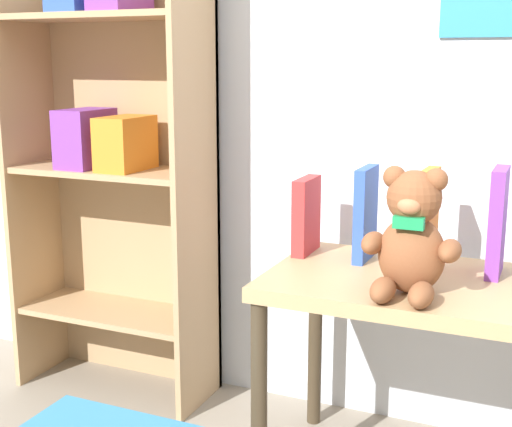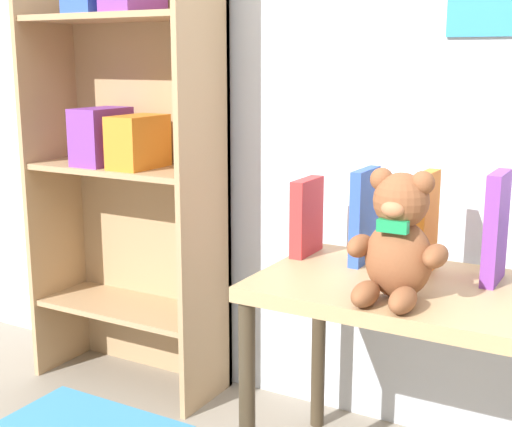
{
  "view_description": "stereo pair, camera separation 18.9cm",
  "coord_description": "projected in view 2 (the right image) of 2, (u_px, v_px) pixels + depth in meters",
  "views": [
    {
      "loc": [
        0.49,
        -0.73,
        1.06
      ],
      "look_at": [
        -0.26,
        0.96,
        0.65
      ],
      "focal_mm": 50.0,
      "sensor_mm": 36.0,
      "label": 1
    },
    {
      "loc": [
        0.66,
        -0.65,
        1.06
      ],
      "look_at": [
        -0.26,
        0.96,
        0.65
      ],
      "focal_mm": 50.0,
      "sensor_mm": 36.0,
      "label": 2
    }
  ],
  "objects": [
    {
      "name": "bookshelf_side",
      "position": [
        130.0,
        139.0,
        2.25
      ],
      "size": [
        0.63,
        0.27,
        1.44
      ],
      "color": "tan",
      "rests_on": "ground_plane"
    },
    {
      "name": "book_standing_red",
      "position": [
        307.0,
        217.0,
        1.89
      ],
      "size": [
        0.04,
        0.14,
        0.2
      ],
      "primitive_type": "cube",
      "rotation": [
        0.0,
        0.0,
        0.01
      ],
      "color": "red",
      "rests_on": "display_table"
    },
    {
      "name": "display_table",
      "position": [
        409.0,
        314.0,
        1.67
      ],
      "size": [
        0.71,
        0.47,
        0.55
      ],
      "color": "tan",
      "rests_on": "ground_plane"
    },
    {
      "name": "book_standing_purple",
      "position": [
        496.0,
        228.0,
        1.64
      ],
      "size": [
        0.03,
        0.14,
        0.26
      ],
      "primitive_type": "cube",
      "rotation": [
        0.0,
        0.0,
        0.01
      ],
      "color": "purple",
      "rests_on": "display_table"
    },
    {
      "name": "book_standing_blue",
      "position": [
        364.0,
        216.0,
        1.8
      ],
      "size": [
        0.03,
        0.14,
        0.24
      ],
      "primitive_type": "cube",
      "rotation": [
        0.0,
        0.0,
        -0.0
      ],
      "color": "#2D51B7",
      "rests_on": "display_table"
    },
    {
      "name": "book_standing_orange",
      "position": [
        426.0,
        223.0,
        1.71
      ],
      "size": [
        0.03,
        0.11,
        0.25
      ],
      "primitive_type": "cube",
      "rotation": [
        0.0,
        0.0,
        -0.03
      ],
      "color": "orange",
      "rests_on": "display_table"
    },
    {
      "name": "teddy_bear",
      "position": [
        398.0,
        241.0,
        1.53
      ],
      "size": [
        0.22,
        0.2,
        0.28
      ],
      "color": "brown",
      "rests_on": "display_table"
    }
  ]
}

